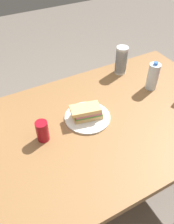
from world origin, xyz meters
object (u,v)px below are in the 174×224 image
at_px(sandwich, 86,112).
at_px(soda_can_red, 42,131).
at_px(paper_plate, 87,117).
at_px(dining_table, 92,134).
at_px(plastic_cup_stack, 121,60).
at_px(water_bottle_spare, 153,76).

xyz_separation_m(sandwich, soda_can_red, (0.28, 0.03, 0.01)).
bearing_deg(paper_plate, soda_can_red, 5.51).
distance_m(dining_table, paper_plate, 0.11).
bearing_deg(plastic_cup_stack, water_bottle_spare, 106.48).
distance_m(plastic_cup_stack, water_bottle_spare, 0.27).
xyz_separation_m(plastic_cup_stack, water_bottle_spare, (-0.08, 0.26, -0.01)).
relative_size(paper_plate, soda_can_red, 2.21).
height_order(dining_table, soda_can_red, soda_can_red).
distance_m(paper_plate, plastic_cup_stack, 0.55).
relative_size(soda_can_red, plastic_cup_stack, 0.60).
distance_m(paper_plate, soda_can_red, 0.29).
bearing_deg(soda_can_red, water_bottle_spare, -174.26).
bearing_deg(sandwich, water_bottle_spare, -174.07).
bearing_deg(plastic_cup_stack, soda_can_red, 24.85).
bearing_deg(sandwich, paper_plate, -166.23).
bearing_deg(dining_table, sandwich, -82.97).
relative_size(soda_can_red, water_bottle_spare, 0.61).
bearing_deg(soda_can_red, plastic_cup_stack, -155.15).
relative_size(sandwich, water_bottle_spare, 1.00).
bearing_deg(dining_table, plastic_cup_stack, -140.38).
bearing_deg(dining_table, soda_can_red, -6.19).
distance_m(dining_table, water_bottle_spare, 0.56).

